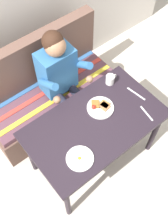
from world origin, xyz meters
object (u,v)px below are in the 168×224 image
object	(u,v)px
couch	(49,94)
fork	(147,113)
person	(61,76)
plate_breakfast	(101,107)
table	(95,128)
knife	(136,93)
coffee_mug	(110,79)
plate_eggs	(80,159)

from	to	relation	value
couch	fork	bearing A→B (deg)	-67.20
person	plate_breakfast	bearing A→B (deg)	-83.58
table	couch	distance (m)	0.83
table	knife	xyz separation A→B (m)	(0.49, 0.00, 0.08)
coffee_mug	knife	distance (m)	0.27
plate_eggs	coffee_mug	world-z (taller)	coffee_mug
person	coffee_mug	world-z (taller)	person
plate_eggs	coffee_mug	xyz separation A→B (m)	(0.70, 0.43, 0.04)
couch	coffee_mug	size ratio (longest dim) A/B	12.20
table	coffee_mug	world-z (taller)	coffee_mug
plate_eggs	fork	xyz separation A→B (m)	(0.71, -0.03, -0.01)
plate_breakfast	coffee_mug	size ratio (longest dim) A/B	2.01
table	coffee_mug	size ratio (longest dim) A/B	10.17
table	plate_eggs	size ratio (longest dim) A/B	5.44
knife	coffee_mug	bearing A→B (deg)	103.44
plate_breakfast	coffee_mug	distance (m)	0.30
plate_eggs	plate_breakfast	bearing A→B (deg)	30.83
plate_eggs	table	bearing A→B (deg)	30.05
person	plate_eggs	size ratio (longest dim) A/B	5.50
table	fork	distance (m)	0.47
fork	knife	xyz separation A→B (m)	(0.08, 0.21, 0.00)
couch	coffee_mug	world-z (taller)	couch
table	person	size ratio (longest dim) A/B	0.99
couch	person	size ratio (longest dim) A/B	1.19
plate_breakfast	coffee_mug	bearing A→B (deg)	32.44
couch	fork	distance (m)	1.13
coffee_mug	table	bearing A→B (deg)	-147.53
table	plate_eggs	xyz separation A→B (m)	(-0.31, -0.18, 0.09)
person	plate_breakfast	world-z (taller)	person
couch	plate_eggs	world-z (taller)	couch
coffee_mug	knife	size ratio (longest dim) A/B	0.59
person	plate_eggs	bearing A→B (deg)	-116.67
coffee_mug	knife	world-z (taller)	coffee_mug
plate_breakfast	plate_eggs	world-z (taller)	plate_breakfast
plate_breakfast	knife	size ratio (longest dim) A/B	1.19
plate_breakfast	knife	xyz separation A→B (m)	(0.35, -0.08, -0.01)
couch	plate_eggs	xyz separation A→B (m)	(-0.31, -0.94, 0.41)
person	plate_eggs	distance (m)	0.86
couch	knife	xyz separation A→B (m)	(0.49, -0.76, 0.40)
coffee_mug	plate_eggs	bearing A→B (deg)	-148.57
table	person	xyz separation A→B (m)	(0.08, 0.59, 0.09)
person	coffee_mug	size ratio (longest dim) A/B	10.27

